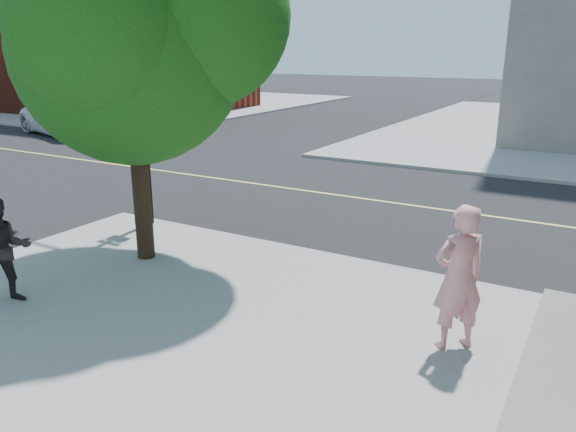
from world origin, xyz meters
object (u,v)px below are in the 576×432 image
Objects in this scene: street_tree at (134,20)px; signal_pole at (66,50)px; man_on_phone at (459,278)px; car_a at (70,118)px; pedestrian at (3,251)px.

signal_pole is (-3.79, 1.64, -0.50)m from street_tree.
car_a is at bearing -72.58° from man_on_phone.
street_tree reaches higher than signal_pole.
street_tree reaches higher than pedestrian.
car_a is at bearing 144.81° from street_tree.
street_tree is 18.47m from car_a.
man_on_phone is 23.31m from car_a.
pedestrian is 0.29× the size of car_a.
pedestrian is (-6.33, -2.12, -0.13)m from man_on_phone.
man_on_phone is at bearing -4.52° from street_tree.
signal_pole is at bearing 156.57° from street_tree.
street_tree is 1.13× the size of car_a.
street_tree is (0.53, 2.57, 3.41)m from pedestrian.
car_a is (-14.28, 13.02, -0.16)m from pedestrian.
man_on_phone is 0.33× the size of car_a.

